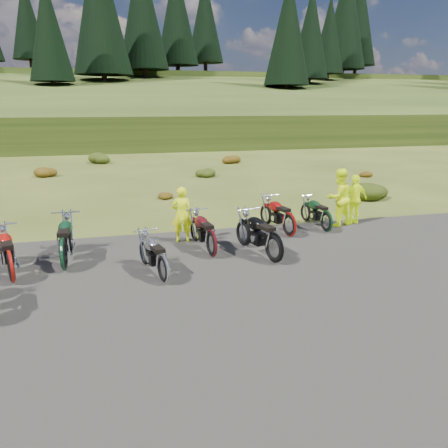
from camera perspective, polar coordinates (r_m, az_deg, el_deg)
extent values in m
plane|color=#3F4717|center=(10.46, 0.08, -6.98)|extent=(300.00, 300.00, 0.00)
cube|color=black|center=(8.72, 3.36, -11.84)|extent=(20.00, 12.00, 0.04)
cube|color=#283C14|center=(119.47, -13.27, 13.17)|extent=(300.00, 90.00, 9.17)
cylinder|color=black|center=(85.55, -23.81, 18.45)|extent=(0.70, 0.70, 2.20)
cone|color=black|center=(86.41, -24.38, 23.32)|extent=(5.72, 5.72, 13.00)
cylinder|color=black|center=(59.77, -21.30, 16.10)|extent=(0.70, 0.70, 2.20)
cone|color=black|center=(60.36, -21.99, 22.63)|extent=(5.28, 5.28, 12.00)
cylinder|color=black|center=(65.44, -15.33, 17.49)|extent=(0.70, 0.70, 2.20)
cone|color=black|center=(66.62, -16.00, 26.01)|extent=(7.92, 7.92, 18.00)
cylinder|color=black|center=(71.69, -10.28, 18.51)|extent=(0.70, 0.70, 2.20)
cone|color=black|center=(72.84, -10.68, 25.91)|extent=(7.48, 7.48, 17.00)
cylinder|color=black|center=(78.38, -6.03, 19.26)|extent=(0.70, 0.70, 2.20)
cone|color=black|center=(79.48, -6.23, 25.68)|extent=(7.04, 7.04, 16.00)
cylinder|color=black|center=(85.40, -2.43, 19.68)|extent=(0.70, 0.70, 2.20)
cone|color=black|center=(86.42, -2.50, 25.25)|extent=(6.60, 6.60, 15.00)
cylinder|color=black|center=(62.90, 8.09, 16.69)|extent=(0.70, 0.70, 2.20)
cone|color=black|center=(63.58, 8.39, 23.82)|extent=(6.16, 6.16, 14.00)
cylinder|color=black|center=(70.81, 10.96, 17.39)|extent=(0.70, 0.70, 2.20)
cone|color=black|center=(71.47, 11.29, 23.32)|extent=(5.72, 5.72, 13.00)
cylinder|color=black|center=(78.86, 13.26, 17.92)|extent=(0.70, 0.70, 2.20)
cone|color=black|center=(79.50, 13.59, 22.88)|extent=(5.28, 5.28, 12.00)
cylinder|color=black|center=(87.01, 15.14, 18.32)|extent=(0.70, 0.70, 2.20)
cone|color=black|center=(88.14, 15.63, 24.75)|extent=(7.92, 7.92, 18.00)
cylinder|color=black|center=(95.23, 16.70, 18.65)|extent=(0.70, 0.70, 2.20)
cone|color=black|center=(96.31, 17.17, 24.22)|extent=(7.48, 7.48, 17.00)
ellipsoid|color=#5C2F0B|center=(26.51, -22.39, 6.49)|extent=(1.30, 1.30, 0.77)
ellipsoid|color=#26380E|center=(31.49, -15.85, 8.46)|extent=(1.56, 1.56, 0.92)
ellipsoid|color=#5C2F0B|center=(19.06, -7.89, 3.93)|extent=(0.77, 0.77, 0.45)
ellipsoid|color=#26380E|center=(24.65, -2.54, 6.85)|extent=(1.03, 1.03, 0.61)
ellipsoid|color=#5C2F0B|center=(30.41, 0.84, 8.66)|extent=(1.30, 1.30, 0.77)
ellipsoid|color=#26380E|center=(19.94, 18.60, 4.46)|extent=(1.56, 1.56, 0.92)
ellipsoid|color=#5C2F0B|center=(25.93, 17.77, 6.39)|extent=(0.77, 0.77, 0.45)
imported|color=#E2FB0D|center=(12.84, -5.53, 1.11)|extent=(0.66, 0.49, 1.65)
imported|color=#E2FB0D|center=(15.00, 14.73, 3.27)|extent=(1.08, 0.93, 1.91)
imported|color=#E2FB0D|center=(15.42, 16.71, 3.00)|extent=(1.04, 0.58, 1.68)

